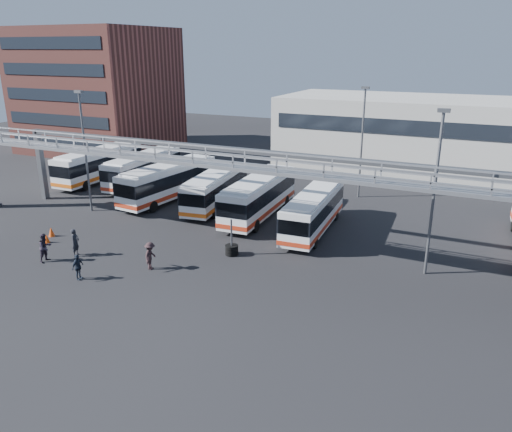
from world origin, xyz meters
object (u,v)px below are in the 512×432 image
at_px(light_pole_left, 85,145).
at_px(bus_2, 169,180).
at_px(bus_1, 143,168).
at_px(bus_3, 216,188).
at_px(cone_right, 47,239).
at_px(light_pole_back, 362,137).
at_px(pedestrian_c, 150,256).
at_px(bus_5, 313,210).
at_px(pedestrian_b, 45,248).
at_px(tire_stack, 232,249).
at_px(light_pole_mid, 435,185).
at_px(pedestrian_d, 78,267).
at_px(cone_left, 51,232).
at_px(bus_4, 259,195).
at_px(bus_0, 99,164).
at_px(pedestrian_a, 75,242).

distance_m(light_pole_left, bus_2, 8.02).
relative_size(bus_1, bus_3, 1.02).
xyz_separation_m(bus_3, cone_right, (-6.83, -12.90, -1.41)).
distance_m(light_pole_back, pedestrian_c, 23.66).
bearing_deg(bus_5, pedestrian_b, -141.17).
bearing_deg(bus_2, light_pole_left, -122.09).
bearing_deg(pedestrian_c, tire_stack, -52.54).
xyz_separation_m(light_pole_mid, pedestrian_c, (-15.98, -6.75, -4.81)).
bearing_deg(bus_5, tire_stack, -121.12).
relative_size(light_pole_back, pedestrian_d, 6.27).
xyz_separation_m(light_pole_back, pedestrian_b, (-15.03, -23.65, -4.76)).
relative_size(light_pole_left, pedestrian_b, 5.29).
relative_size(cone_left, tire_stack, 0.28).
xyz_separation_m(light_pole_back, bus_1, (-21.12, -5.07, -3.94)).
xyz_separation_m(bus_4, pedestrian_d, (-4.96, -15.57, -1.05)).
height_order(light_pole_left, light_pole_back, same).
distance_m(bus_5, pedestrian_c, 13.09).
distance_m(light_pole_back, bus_5, 11.55).
xyz_separation_m(bus_4, tire_stack, (1.74, -8.21, -1.43)).
height_order(bus_4, pedestrian_c, bus_4).
bearing_deg(light_pole_left, cone_right, -71.67).
xyz_separation_m(bus_0, pedestrian_a, (12.38, -16.40, -0.94)).
height_order(bus_2, bus_4, bus_2).
xyz_separation_m(bus_5, cone_left, (-17.45, -9.32, -1.35)).
relative_size(bus_2, tire_stack, 4.48).
xyz_separation_m(light_pole_mid, bus_1, (-29.12, 9.93, -3.94)).
relative_size(pedestrian_c, tire_stack, 0.72).
bearing_deg(pedestrian_a, bus_5, -64.42).
bearing_deg(bus_4, tire_stack, -80.83).
height_order(bus_1, cone_left, bus_1).
xyz_separation_m(bus_0, bus_2, (10.64, -2.76, -0.01)).
bearing_deg(cone_left, bus_5, 28.10).
bearing_deg(bus_1, bus_2, -34.41).
height_order(pedestrian_b, pedestrian_d, pedestrian_b).
height_order(pedestrian_b, pedestrian_c, pedestrian_b).
relative_size(bus_1, bus_2, 0.94).
bearing_deg(bus_1, cone_right, -80.33).
xyz_separation_m(bus_2, cone_left, (-2.64, -11.66, -1.52)).
xyz_separation_m(bus_1, cone_right, (3.51, -16.14, -1.47)).
bearing_deg(bus_3, bus_4, -19.39).
relative_size(bus_1, pedestrian_d, 6.58).
bearing_deg(pedestrian_a, tire_stack, -79.56).
relative_size(light_pole_mid, tire_stack, 4.00).
xyz_separation_m(bus_1, pedestrian_c, (13.14, -16.68, -0.87)).
relative_size(bus_4, tire_stack, 4.39).
bearing_deg(tire_stack, bus_2, 141.27).
height_order(bus_1, bus_3, bus_1).
bearing_deg(pedestrian_a, pedestrian_d, -149.35).
relative_size(pedestrian_a, pedestrian_b, 0.99).
height_order(light_pole_left, tire_stack, light_pole_left).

